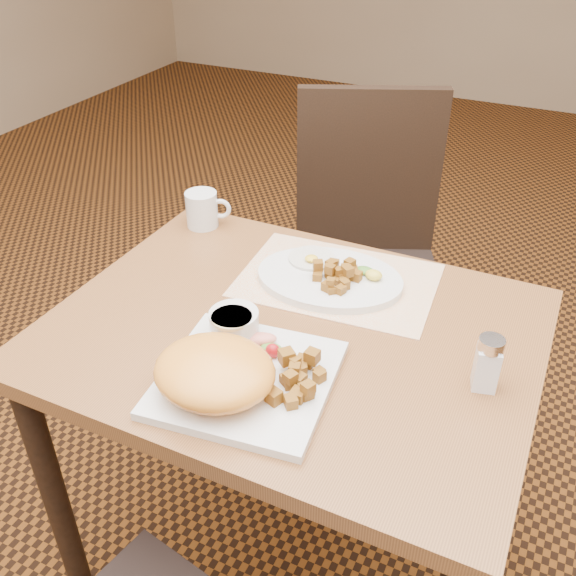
# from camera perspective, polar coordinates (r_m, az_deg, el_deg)

# --- Properties ---
(ground) EXTENTS (8.00, 8.00, 0.00)m
(ground) POSITION_cam_1_polar(r_m,az_deg,el_deg) (1.77, 0.23, -23.25)
(ground) COLOR black
(ground) RESTS_ON ground
(table) EXTENTS (0.90, 0.70, 0.75)m
(table) POSITION_cam_1_polar(r_m,az_deg,el_deg) (1.28, 0.30, -7.41)
(table) COLOR brown
(table) RESTS_ON ground
(chair_far) EXTENTS (0.56, 0.56, 0.97)m
(chair_far) POSITION_cam_1_polar(r_m,az_deg,el_deg) (1.90, 7.01, 3.78)
(chair_far) COLOR black
(chair_far) RESTS_ON ground
(placemat) EXTENTS (0.42, 0.31, 0.00)m
(placemat) POSITION_cam_1_polar(r_m,az_deg,el_deg) (1.34, 4.44, 0.69)
(placemat) COLOR white
(placemat) RESTS_ON table
(plate_square) EXTENTS (0.31, 0.31, 0.02)m
(plate_square) POSITION_cam_1_polar(r_m,az_deg,el_deg) (1.09, -3.66, -8.07)
(plate_square) COLOR silver
(plate_square) RESTS_ON table
(plate_oval) EXTENTS (0.33, 0.26, 0.02)m
(plate_oval) POSITION_cam_1_polar(r_m,az_deg,el_deg) (1.33, 3.71, 0.86)
(plate_oval) COLOR silver
(plate_oval) RESTS_ON placemat
(hollandaise_mound) EXTENTS (0.20, 0.18, 0.07)m
(hollandaise_mound) POSITION_cam_1_polar(r_m,az_deg,el_deg) (1.04, -6.61, -7.42)
(hollandaise_mound) COLOR #FFA231
(hollandaise_mound) RESTS_ON plate_square
(ramekin) EXTENTS (0.09, 0.09, 0.05)m
(ramekin) POSITION_cam_1_polar(r_m,az_deg,el_deg) (1.15, -4.82, -3.15)
(ramekin) COLOR silver
(ramekin) RESTS_ON plate_square
(garnish_sq) EXTENTS (0.08, 0.06, 0.03)m
(garnish_sq) POSITION_cam_1_polar(r_m,az_deg,el_deg) (1.13, -2.03, -4.96)
(garnish_sq) COLOR #387223
(garnish_sq) RESTS_ON plate_square
(fried_egg) EXTENTS (0.10, 0.10, 0.02)m
(fried_egg) POSITION_cam_1_polar(r_m,az_deg,el_deg) (1.37, 2.12, 2.66)
(fried_egg) COLOR white
(fried_egg) RESTS_ON plate_oval
(garnish_ov) EXTENTS (0.06, 0.05, 0.02)m
(garnish_ov) POSITION_cam_1_polar(r_m,az_deg,el_deg) (1.33, 7.32, 1.32)
(garnish_ov) COLOR #387223
(garnish_ov) RESTS_ON plate_oval
(salt_shaker) EXTENTS (0.05, 0.05, 0.10)m
(salt_shaker) POSITION_cam_1_polar(r_m,az_deg,el_deg) (1.10, 17.31, -6.35)
(salt_shaker) COLOR white
(salt_shaker) RESTS_ON table
(coffee_mug) EXTENTS (0.10, 0.08, 0.09)m
(coffee_mug) POSITION_cam_1_polar(r_m,az_deg,el_deg) (1.55, -7.58, 6.95)
(coffee_mug) COLOR silver
(coffee_mug) RESTS_ON table
(home_fries_sq) EXTENTS (0.09, 0.13, 0.04)m
(home_fries_sq) POSITION_cam_1_polar(r_m,az_deg,el_deg) (1.06, 0.93, -7.85)
(home_fries_sq) COLOR #8F5917
(home_fries_sq) RESTS_ON plate_square
(home_fries_ov) EXTENTS (0.10, 0.11, 0.04)m
(home_fries_ov) POSITION_cam_1_polar(r_m,az_deg,el_deg) (1.31, 4.49, 1.27)
(home_fries_ov) COLOR #8F5917
(home_fries_ov) RESTS_ON plate_oval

